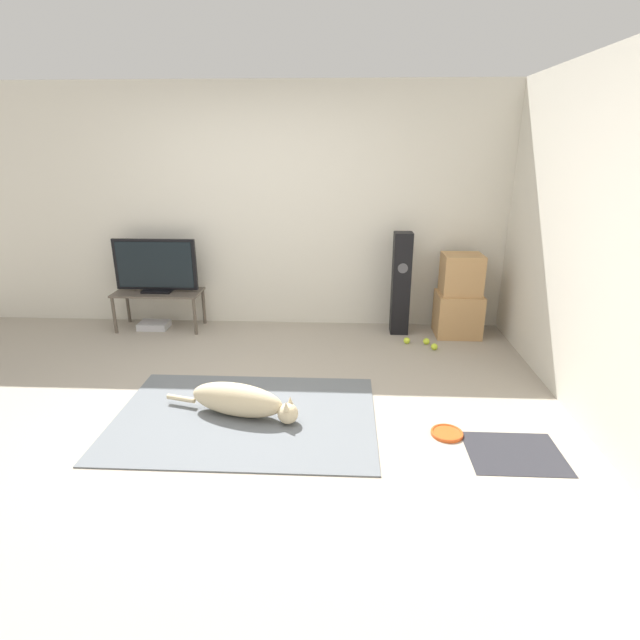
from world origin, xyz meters
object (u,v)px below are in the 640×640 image
at_px(cardboard_box_upper, 461,274).
at_px(tv, 155,266).
at_px(tennis_ball_by_boxes, 426,341).
at_px(tennis_ball_near_speaker, 407,341).
at_px(game_console, 154,325).
at_px(dog, 241,401).
at_px(tv_stand, 159,296).
at_px(floor_speaker, 401,284).
at_px(tennis_ball_loose_on_carpet, 434,347).
at_px(frisbee, 447,433).
at_px(cardboard_box_lower, 458,314).

bearing_deg(cardboard_box_upper, tv, 179.37).
bearing_deg(tennis_ball_by_boxes, tennis_ball_near_speaker, 176.74).
bearing_deg(tennis_ball_by_boxes, tv, 173.09).
bearing_deg(tennis_ball_by_boxes, game_console, 173.55).
bearing_deg(game_console, tennis_ball_near_speaker, -6.68).
height_order(cardboard_box_upper, tennis_ball_by_boxes, cardboard_box_upper).
xyz_separation_m(dog, tennis_ball_near_speaker, (1.41, 1.53, -0.10)).
bearing_deg(game_console, tv_stand, 7.81).
xyz_separation_m(floor_speaker, tennis_ball_loose_on_carpet, (0.31, -0.49, -0.51)).
bearing_deg(floor_speaker, frisbee, -86.09).
bearing_deg(frisbee, floor_speaker, 93.91).
bearing_deg(tennis_ball_loose_on_carpet, cardboard_box_lower, 55.62).
bearing_deg(cardboard_box_lower, dog, -137.15).
xyz_separation_m(dog, cardboard_box_upper, (1.97, 1.83, 0.53)).
xyz_separation_m(tv_stand, tennis_ball_near_speaker, (2.68, -0.33, -0.33)).
relative_size(dog, tennis_ball_loose_on_carpet, 15.98).
distance_m(dog, tennis_ball_loose_on_carpet, 2.16).
height_order(dog, tennis_ball_by_boxes, dog).
bearing_deg(cardboard_box_lower, tv, 179.26).
distance_m(dog, game_console, 2.30).
distance_m(floor_speaker, tv_stand, 2.63).
xyz_separation_m(dog, game_console, (-1.35, 1.85, -0.10)).
relative_size(cardboard_box_lower, tv, 0.52).
xyz_separation_m(cardboard_box_upper, tennis_ball_near_speaker, (-0.56, -0.30, -0.63)).
relative_size(frisbee, tennis_ball_near_speaker, 3.44).
xyz_separation_m(tv, tennis_ball_loose_on_carpet, (2.93, -0.49, -0.67)).
height_order(cardboard_box_upper, tennis_ball_near_speaker, cardboard_box_upper).
distance_m(tv, tennis_ball_by_boxes, 2.97).
relative_size(floor_speaker, game_console, 3.42).
distance_m(frisbee, cardboard_box_lower, 2.07).
distance_m(cardboard_box_lower, cardboard_box_upper, 0.44).
relative_size(cardboard_box_upper, tennis_ball_loose_on_carpet, 6.31).
relative_size(cardboard_box_lower, tennis_ball_loose_on_carpet, 7.04).
xyz_separation_m(frisbee, cardboard_box_upper, (0.48, 2.01, 0.65)).
bearing_deg(tennis_ball_near_speaker, game_console, 173.32).
bearing_deg(game_console, tennis_ball_loose_on_carpet, -8.99).
height_order(tennis_ball_by_boxes, tennis_ball_near_speaker, same).
distance_m(frisbee, game_console, 3.50).
bearing_deg(tv, cardboard_box_upper, -0.63).
bearing_deg(tennis_ball_loose_on_carpet, game_console, 171.01).
relative_size(frisbee, cardboard_box_upper, 0.54).
relative_size(tv_stand, game_console, 2.94).
relative_size(cardboard_box_upper, tv_stand, 0.45).
xyz_separation_m(tv, game_console, (-0.08, -0.01, -0.67)).
xyz_separation_m(tv_stand, tv, (0.00, 0.00, 0.34)).
xyz_separation_m(tennis_ball_by_boxes, game_console, (-2.96, 0.33, 0.00)).
distance_m(cardboard_box_lower, tennis_ball_by_boxes, 0.51).
distance_m(floor_speaker, game_console, 2.75).
relative_size(floor_speaker, tv_stand, 1.16).
xyz_separation_m(tennis_ball_by_boxes, tennis_ball_near_speaker, (-0.20, 0.01, 0.00)).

